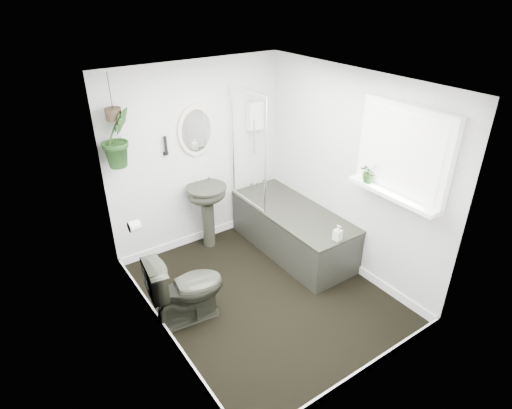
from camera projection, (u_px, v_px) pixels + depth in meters
floor at (264, 294)px, 4.73m from camera, size 2.30×2.80×0.02m
ceiling at (266, 81)px, 3.64m from camera, size 2.30×2.80×0.02m
wall_back at (197, 157)px, 5.21m from camera, size 2.30×0.02×2.30m
wall_front at (375, 274)px, 3.16m from camera, size 2.30×0.02×2.30m
wall_left at (153, 238)px, 3.61m from camera, size 0.02×2.80×2.30m
wall_right at (349, 174)px, 4.77m from camera, size 0.02×2.80×2.30m
skirting at (264, 290)px, 4.71m from camera, size 2.30×2.80×0.10m
bathtub at (293, 230)px, 5.36m from camera, size 0.72×1.72×0.58m
bath_screen at (248, 149)px, 5.08m from camera, size 0.04×0.72×1.40m
shower_box at (255, 116)px, 5.37m from camera, size 0.20×0.10×0.35m
oval_mirror at (196, 131)px, 5.01m from camera, size 0.46×0.03×0.62m
wall_sconce at (166, 146)px, 4.85m from camera, size 0.04×0.04×0.22m
toilet_roll_holder at (134, 226)px, 4.26m from camera, size 0.11×0.11×0.11m
window_recess at (404, 152)px, 3.99m from camera, size 0.08×1.00×0.90m
window_sill at (392, 194)px, 4.15m from camera, size 0.18×1.00×0.04m
window_blinds at (401, 153)px, 3.96m from camera, size 0.01×0.86×0.76m
toilet at (186, 288)px, 4.22m from camera, size 0.80×0.52×0.76m
pedestal_sink at (208, 216)px, 5.40m from camera, size 0.52×0.46×0.84m
sill_plant at (369, 172)px, 4.30m from camera, size 0.21×0.19×0.21m
hanging_plant at (117, 138)px, 4.38m from camera, size 0.41×0.36×0.62m
soap_bottle at (338, 233)px, 4.59m from camera, size 0.09×0.09×0.18m
hanging_pot at (113, 114)px, 4.26m from camera, size 0.16×0.16×0.12m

